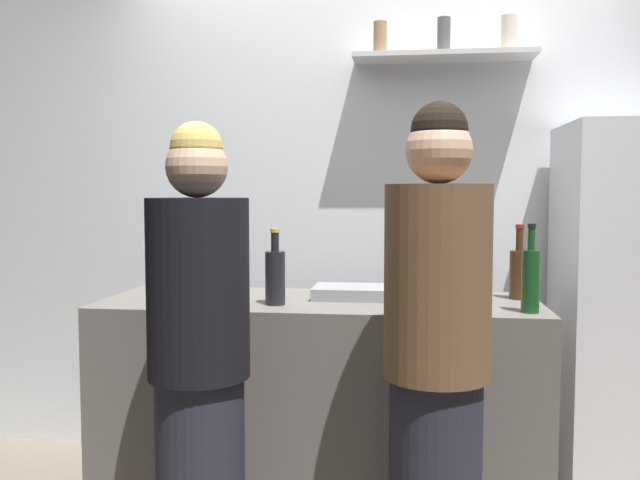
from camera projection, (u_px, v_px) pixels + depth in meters
The scene contains 12 objects.
back_wall_assembly at pixel (377, 205), 3.48m from camera, with size 4.80×0.32×2.60m.
refrigerator at pixel (634, 315), 2.97m from camera, with size 0.63×0.62×1.67m.
counter at pixel (320, 409), 2.85m from camera, with size 1.80×0.64×0.92m, color #66605B.
baking_pan at pixel (354, 292), 2.86m from camera, with size 0.34×0.24×0.05m, color gray.
utensil_holder at pixel (463, 286), 2.82m from camera, with size 0.11×0.11×0.21m.
wine_bottle_pale_glass at pixel (236, 264), 3.07m from camera, with size 0.07×0.07×0.33m.
wine_bottle_green_glass at pixel (531, 279), 2.51m from camera, with size 0.07×0.07×0.33m.
wine_bottle_dark_glass at pixel (275, 275), 2.69m from camera, with size 0.08×0.08×0.30m.
wine_bottle_amber_glass at pixel (519, 272), 2.83m from camera, with size 0.08×0.08×0.31m.
water_bottle_plastic at pixel (179, 272), 2.98m from camera, with size 0.08×0.08×0.21m.
person_brown_jacket at pixel (436, 365), 2.17m from camera, with size 0.34×0.34×1.66m.
person_blonde at pixel (199, 367), 2.27m from camera, with size 0.34×0.34×1.60m.
Camera 1 is at (0.15, -2.24, 1.37)m, focal length 37.99 mm.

